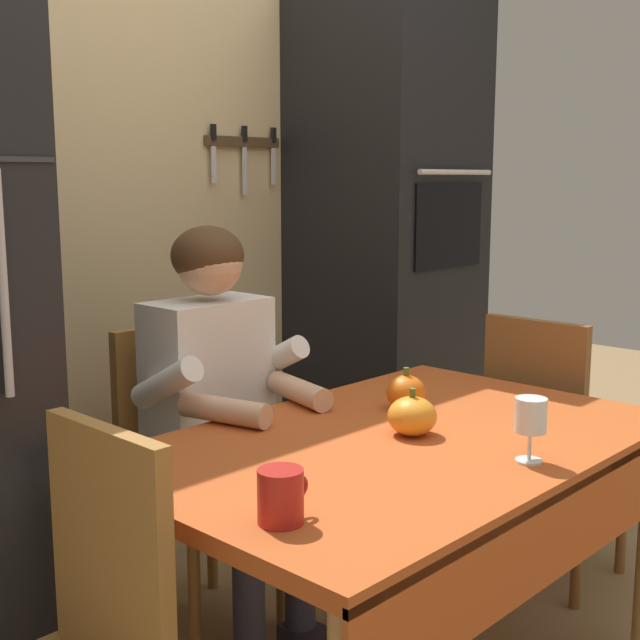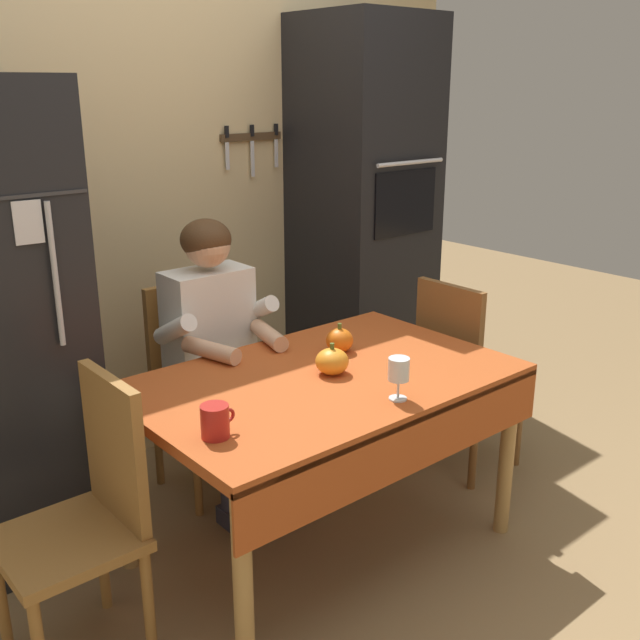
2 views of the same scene
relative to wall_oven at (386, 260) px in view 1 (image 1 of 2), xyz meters
name	(u,v)px [view 1 (image 1 of 2)]	position (x,y,z in m)	size (l,w,h in m)	color
back_wall_assembly	(124,201)	(-1.00, 0.35, 0.25)	(3.70, 0.13, 2.60)	#D1B784
wall_oven	(386,260)	(0.00, 0.00, 0.00)	(0.60, 0.64, 2.10)	black
dining_table	(406,471)	(-1.05, -0.92, -0.39)	(1.40, 0.90, 0.74)	tan
chair_behind_person	(186,462)	(-1.13, -0.13, -0.54)	(0.40, 0.40, 0.93)	#9E6B33
seated_person	(224,402)	(-1.13, -0.32, -0.31)	(0.47, 0.55, 1.25)	#38384C
chair_right_side	(547,439)	(-0.15, -0.83, -0.54)	(0.40, 0.40, 0.93)	brown
coffee_mug	(281,496)	(-1.62, -1.07, -0.26)	(0.12, 0.09, 0.10)	#B2231E
wine_glass	(531,418)	(-1.00, -1.23, -0.21)	(0.07, 0.07, 0.15)	white
pumpkin_large	(412,416)	(-1.01, -0.91, -0.26)	(0.12, 0.12, 0.12)	orange
pumpkin_medium	(406,392)	(-0.84, -0.75, -0.26)	(0.11, 0.11, 0.12)	orange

